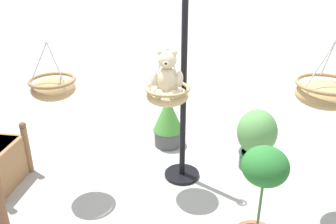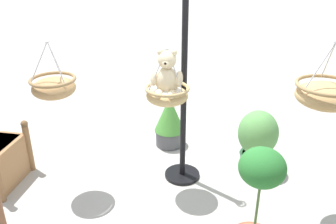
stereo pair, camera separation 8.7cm
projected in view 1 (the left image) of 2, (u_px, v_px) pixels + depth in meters
The scene contains 9 objects.
ground_plane at pixel (168, 179), 4.53m from camera, with size 40.00×40.00×0.00m, color #ADAAA3.
display_pole_central at pixel (183, 122), 4.28m from camera, with size 0.44×0.44×2.45m.
hanging_basket_with_teddy at pixel (167, 94), 3.89m from camera, with size 0.48×0.48×0.62m.
teddy_bear at pixel (167, 76), 3.78m from camera, with size 0.35×0.30×0.50m.
hanging_basket_left_high at pixel (326, 93), 3.42m from camera, with size 0.59×0.59×0.64m.
hanging_basket_right_low at pixel (53, 88), 3.80m from camera, with size 0.49×0.49×0.62m.
potted_plant_fern_front at pixel (168, 121), 5.16m from camera, with size 0.43×0.43×0.76m.
potted_plant_bushy_green at pixel (260, 208), 3.13m from camera, with size 0.42×0.42×1.19m.
potted_plant_small_succulent at pixel (256, 138), 4.59m from camera, with size 0.50×0.50×0.82m.
Camera 1 is at (-0.52, 3.72, 2.67)m, focal length 38.56 mm.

